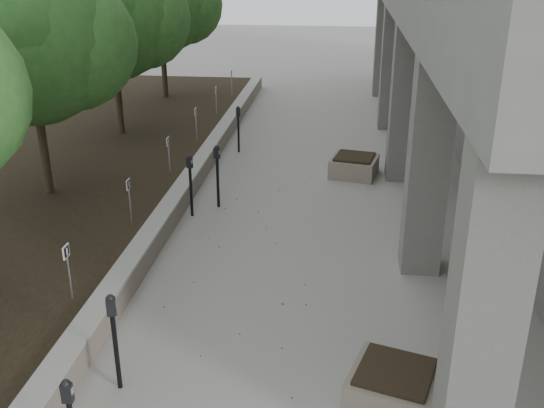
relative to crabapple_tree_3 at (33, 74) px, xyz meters
The scene contains 18 objects.
retaining_wall 4.25m from the crabapple_tree_3, 18.58° to the left, with size 0.39×26.00×0.50m, color gray, non-canonical shape.
planting_bed 3.16m from the crabapple_tree_3, 124.99° to the left, with size 7.00×26.00×0.40m, color #2E2317.
crabapple_tree_3 is the anchor object (origin of this frame).
crabapple_tree_4 5.00m from the crabapple_tree_3, 90.00° to the left, with size 4.60×4.00×5.44m, color #2B6225, non-canonical shape.
crabapple_tree_5 10.00m from the crabapple_tree_3, 90.00° to the left, with size 4.60×4.00×5.44m, color #2B6225, non-canonical shape.
parking_sign_3 5.59m from the crabapple_tree_3, 61.43° to the right, with size 0.04×0.22×0.96m, color black, non-canonical shape.
parking_sign_4 3.64m from the crabapple_tree_3, 31.48° to the right, with size 0.04×0.22×0.96m, color black, non-canonical shape.
parking_sign_5 3.64m from the crabapple_tree_3, 31.48° to the left, with size 0.04×0.22×0.96m, color black, non-canonical shape.
parking_sign_6 5.59m from the crabapple_tree_3, 61.43° to the left, with size 0.04×0.22×0.96m, color black, non-canonical shape.
parking_sign_7 8.20m from the crabapple_tree_3, 71.91° to the left, with size 0.04×0.22×0.96m, color black, non-canonical shape.
parking_sign_8 11.01m from the crabapple_tree_3, 76.87° to the left, with size 0.04×0.22×0.96m, color black, non-canonical shape.
parking_meter_2 7.50m from the crabapple_tree_3, 58.25° to the right, with size 0.15×0.10×1.48m, color black, non-canonical shape.
parking_meter_3 4.13m from the crabapple_tree_3, ahead, with size 0.14×0.10×1.45m, color black, non-canonical shape.
parking_meter_4 4.56m from the crabapple_tree_3, ahead, with size 0.15×0.11×1.50m, color black, non-canonical shape.
parking_meter_5 6.45m from the crabapple_tree_3, 52.31° to the left, with size 0.14×0.10×1.38m, color black, non-canonical shape.
planter_front 9.96m from the crabapple_tree_3, 38.47° to the right, with size 1.12×1.12×0.52m, color gray, non-canonical shape.
planter_back 8.18m from the crabapple_tree_3, 23.61° to the left, with size 1.16×1.16×0.54m, color gray, non-canonical shape.
berry_scatter 6.38m from the crabapple_tree_3, 32.55° to the right, with size 3.30×14.10×0.02m, color maroon, non-canonical shape.
Camera 1 is at (1.82, -4.80, 5.65)m, focal length 41.30 mm.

